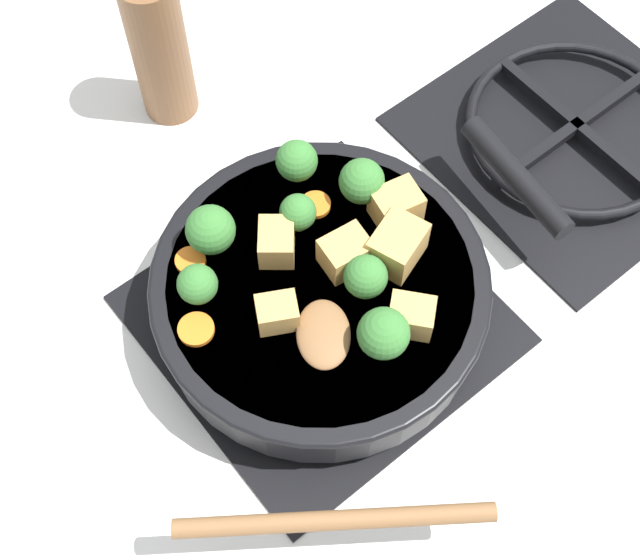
% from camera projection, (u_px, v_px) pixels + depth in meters
% --- Properties ---
extents(ground_plane, '(2.40, 2.40, 0.00)m').
position_uv_depth(ground_plane, '(320.00, 320.00, 0.89)').
color(ground_plane, silver).
extents(front_burner_grate, '(0.31, 0.31, 0.03)m').
position_uv_depth(front_burner_grate, '(320.00, 314.00, 0.88)').
color(front_burner_grate, black).
rests_on(front_burner_grate, ground_plane).
extents(rear_burner_grate, '(0.31, 0.31, 0.03)m').
position_uv_depth(rear_burner_grate, '(574.00, 130.00, 0.98)').
color(rear_burner_grate, black).
rests_on(rear_burner_grate, ground_plane).
extents(skillet_pan, '(0.32, 0.41, 0.06)m').
position_uv_depth(skillet_pan, '(322.00, 292.00, 0.83)').
color(skillet_pan, black).
rests_on(skillet_pan, front_burner_grate).
extents(wooden_spoon, '(0.25, 0.24, 0.02)m').
position_uv_depth(wooden_spoon, '(330.00, 439.00, 0.73)').
color(wooden_spoon, brown).
rests_on(wooden_spoon, skillet_pan).
extents(tofu_cube_center_large, '(0.05, 0.05, 0.03)m').
position_uv_depth(tofu_cube_center_large, '(277.00, 242.00, 0.81)').
color(tofu_cube_center_large, tan).
rests_on(tofu_cube_center_large, skillet_pan).
extents(tofu_cube_near_handle, '(0.05, 0.06, 0.04)m').
position_uv_depth(tofu_cube_near_handle, '(397.00, 246.00, 0.81)').
color(tofu_cube_near_handle, tan).
rests_on(tofu_cube_near_handle, skillet_pan).
extents(tofu_cube_east_chunk, '(0.04, 0.05, 0.03)m').
position_uv_depth(tofu_cube_east_chunk, '(277.00, 313.00, 0.78)').
color(tofu_cube_east_chunk, tan).
rests_on(tofu_cube_east_chunk, skillet_pan).
extents(tofu_cube_west_chunk, '(0.04, 0.05, 0.03)m').
position_uv_depth(tofu_cube_west_chunk, '(348.00, 256.00, 0.80)').
color(tofu_cube_west_chunk, tan).
rests_on(tofu_cube_west_chunk, skillet_pan).
extents(tofu_cube_back_piece, '(0.05, 0.05, 0.03)m').
position_uv_depth(tofu_cube_back_piece, '(411.00, 316.00, 0.78)').
color(tofu_cube_back_piece, tan).
rests_on(tofu_cube_back_piece, skillet_pan).
extents(tofu_cube_front_piece, '(0.04, 0.05, 0.03)m').
position_uv_depth(tofu_cube_front_piece, '(396.00, 205.00, 0.83)').
color(tofu_cube_front_piece, tan).
rests_on(tofu_cube_front_piece, skillet_pan).
extents(broccoli_floret_near_spoon, '(0.05, 0.05, 0.05)m').
position_uv_depth(broccoli_floret_near_spoon, '(211.00, 230.00, 0.80)').
color(broccoli_floret_near_spoon, '#709956').
rests_on(broccoli_floret_near_spoon, skillet_pan).
extents(broccoli_floret_center_top, '(0.03, 0.03, 0.04)m').
position_uv_depth(broccoli_floret_center_top, '(298.00, 213.00, 0.82)').
color(broccoli_floret_center_top, '#709956').
rests_on(broccoli_floret_center_top, skillet_pan).
extents(broccoli_floret_east_rim, '(0.04, 0.04, 0.05)m').
position_uv_depth(broccoli_floret_east_rim, '(366.00, 277.00, 0.78)').
color(broccoli_floret_east_rim, '#709956').
rests_on(broccoli_floret_east_rim, skillet_pan).
extents(broccoli_floret_west_rim, '(0.04, 0.04, 0.05)m').
position_uv_depth(broccoli_floret_west_rim, '(362.00, 181.00, 0.83)').
color(broccoli_floret_west_rim, '#709956').
rests_on(broccoli_floret_west_rim, skillet_pan).
extents(broccoli_floret_north_edge, '(0.05, 0.05, 0.05)m').
position_uv_depth(broccoli_floret_north_edge, '(381.00, 336.00, 0.75)').
color(broccoli_floret_north_edge, '#709956').
rests_on(broccoli_floret_north_edge, skillet_pan).
extents(broccoli_floret_south_cluster, '(0.04, 0.04, 0.05)m').
position_uv_depth(broccoli_floret_south_cluster, '(297.00, 161.00, 0.84)').
color(broccoli_floret_south_cluster, '#709956').
rests_on(broccoli_floret_south_cluster, skillet_pan).
extents(broccoli_floret_mid_floret, '(0.04, 0.04, 0.04)m').
position_uv_depth(broccoli_floret_mid_floret, '(197.00, 285.00, 0.78)').
color(broccoli_floret_mid_floret, '#709956').
rests_on(broccoli_floret_mid_floret, skillet_pan).
extents(carrot_slice_orange_thin, '(0.03, 0.03, 0.01)m').
position_uv_depth(carrot_slice_orange_thin, '(190.00, 261.00, 0.82)').
color(carrot_slice_orange_thin, orange).
rests_on(carrot_slice_orange_thin, skillet_pan).
extents(carrot_slice_near_center, '(0.03, 0.03, 0.01)m').
position_uv_depth(carrot_slice_near_center, '(315.00, 205.00, 0.85)').
color(carrot_slice_near_center, orange).
rests_on(carrot_slice_near_center, skillet_pan).
extents(carrot_slice_edge_slice, '(0.03, 0.03, 0.01)m').
position_uv_depth(carrot_slice_edge_slice, '(196.00, 329.00, 0.79)').
color(carrot_slice_edge_slice, orange).
rests_on(carrot_slice_edge_slice, skillet_pan).
extents(pepper_mill, '(0.06, 0.06, 0.22)m').
position_uv_depth(pepper_mill, '(158.00, 42.00, 0.92)').
color(pepper_mill, brown).
rests_on(pepper_mill, ground_plane).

